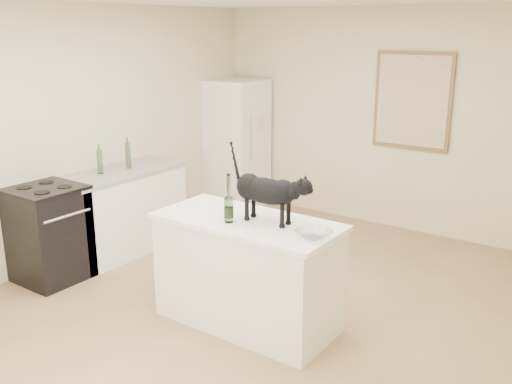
% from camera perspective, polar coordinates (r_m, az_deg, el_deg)
% --- Properties ---
extents(floor, '(5.50, 5.50, 0.00)m').
position_cam_1_polar(floor, '(5.02, -0.41, -11.71)').
color(floor, '#A37D56').
rests_on(floor, ground).
extents(wall_back, '(4.50, 0.00, 4.50)m').
position_cam_1_polar(wall_back, '(6.94, 13.07, 7.07)').
color(wall_back, beige).
rests_on(wall_back, ground).
extents(wall_left, '(0.00, 5.50, 5.50)m').
position_cam_1_polar(wall_left, '(6.12, -17.87, 5.56)').
color(wall_left, beige).
rests_on(wall_left, ground).
extents(island_base, '(1.44, 0.67, 0.86)m').
position_cam_1_polar(island_base, '(4.63, -0.87, -8.28)').
color(island_base, white).
rests_on(island_base, floor).
extents(island_top, '(1.50, 0.70, 0.04)m').
position_cam_1_polar(island_top, '(4.46, -0.90, -3.00)').
color(island_top, white).
rests_on(island_top, island_base).
extents(left_cabinets, '(0.60, 1.40, 0.86)m').
position_cam_1_polar(left_cabinets, '(6.28, -13.37, -2.04)').
color(left_cabinets, white).
rests_on(left_cabinets, floor).
extents(left_countertop, '(0.62, 1.44, 0.04)m').
position_cam_1_polar(left_countertop, '(6.16, -13.64, 1.94)').
color(left_countertop, gray).
rests_on(left_countertop, left_cabinets).
extents(stove, '(0.60, 0.60, 0.90)m').
position_cam_1_polar(stove, '(5.76, -20.07, -4.06)').
color(stove, black).
rests_on(stove, floor).
extents(fridge, '(0.68, 0.68, 1.70)m').
position_cam_1_polar(fridge, '(7.63, -2.00, 4.85)').
color(fridge, white).
rests_on(fridge, floor).
extents(artwork_frame, '(0.90, 0.03, 1.10)m').
position_cam_1_polar(artwork_frame, '(6.77, 15.47, 8.83)').
color(artwork_frame, brown).
rests_on(artwork_frame, wall_back).
extents(artwork_canvas, '(0.82, 0.00, 1.02)m').
position_cam_1_polar(artwork_canvas, '(6.75, 15.41, 8.82)').
color(artwork_canvas, beige).
rests_on(artwork_canvas, wall_back).
extents(black_cat, '(0.64, 0.22, 0.45)m').
position_cam_1_polar(black_cat, '(4.33, 1.05, -0.23)').
color(black_cat, black).
rests_on(black_cat, island_top).
extents(wine_bottle, '(0.09, 0.09, 0.34)m').
position_cam_1_polar(wine_bottle, '(4.34, -2.77, -0.93)').
color(wine_bottle, '#2E5D25').
rests_on(wine_bottle, island_top).
extents(glass_bowl, '(0.31, 0.31, 0.06)m').
position_cam_1_polar(glass_bowl, '(4.08, 5.82, -4.20)').
color(glass_bowl, white).
rests_on(glass_bowl, island_top).
extents(fridge_paper, '(0.02, 0.13, 0.17)m').
position_cam_1_polar(fridge_paper, '(7.43, 0.44, 6.89)').
color(fridge_paper, beige).
rests_on(fridge_paper, fridge).
extents(counter_bottle_cluster, '(0.12, 0.39, 0.28)m').
position_cam_1_polar(counter_bottle_cluster, '(6.13, -14.01, 3.30)').
color(counter_bottle_cluster, '#1A5020').
rests_on(counter_bottle_cluster, left_countertop).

